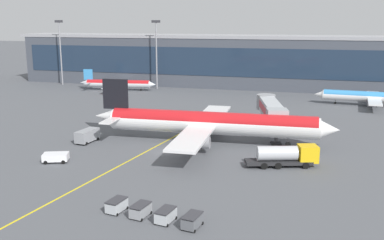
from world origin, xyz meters
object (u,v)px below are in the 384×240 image
(baggage_cart_2, at_px, (166,215))
(baggage_cart_3, at_px, (192,221))
(commuter_jet_far, at_px, (118,84))
(pushback_tug, at_px, (56,157))
(main_airliner, at_px, (210,123))
(baggage_cart_0, at_px, (117,205))
(baggage_cart_1, at_px, (141,210))
(fuel_tanker, at_px, (286,155))
(crew_van, at_px, (87,135))
(commuter_jet_near, at_px, (371,97))

(baggage_cart_2, bearing_deg, baggage_cart_3, -9.01)
(commuter_jet_far, bearing_deg, pushback_tug, -72.34)
(main_airliner, xyz_separation_m, baggage_cart_3, (6.03, -33.10, -2.95))
(baggage_cart_0, xyz_separation_m, baggage_cart_1, (3.16, -0.50, 0.00))
(commuter_jet_far, bearing_deg, fuel_tanker, -47.50)
(pushback_tug, bearing_deg, crew_van, 95.14)
(baggage_cart_0, distance_m, commuter_jet_far, 92.56)
(baggage_cart_0, relative_size, commuter_jet_near, 0.10)
(fuel_tanker, height_order, commuter_jet_near, commuter_jet_near)
(main_airliner, distance_m, baggage_cart_1, 32.23)
(pushback_tug, relative_size, baggage_cart_1, 1.53)
(fuel_tanker, height_order, baggage_cart_2, fuel_tanker)
(baggage_cart_0, distance_m, baggage_cart_3, 9.60)
(baggage_cart_0, height_order, baggage_cart_2, same)
(baggage_cart_0, bearing_deg, baggage_cart_1, -9.01)
(fuel_tanker, distance_m, commuter_jet_far, 84.04)
(crew_van, relative_size, commuter_jet_near, 0.18)
(commuter_jet_near, bearing_deg, crew_van, -135.94)
(baggage_cart_3, bearing_deg, main_airliner, 100.32)
(main_airliner, height_order, baggage_cart_2, main_airliner)
(pushback_tug, relative_size, baggage_cart_3, 1.53)
(main_airliner, distance_m, baggage_cart_3, 33.77)
(pushback_tug, height_order, baggage_cart_3, baggage_cart_3)
(baggage_cart_2, bearing_deg, fuel_tanker, 63.76)
(baggage_cart_0, height_order, commuter_jet_far, commuter_jet_far)
(commuter_jet_near, bearing_deg, baggage_cart_3, -107.90)
(fuel_tanker, height_order, baggage_cart_1, fuel_tanker)
(main_airliner, height_order, commuter_jet_far, main_airliner)
(fuel_tanker, height_order, crew_van, fuel_tanker)
(crew_van, xyz_separation_m, commuter_jet_near, (52.95, 51.24, 1.14))
(pushback_tug, distance_m, commuter_jet_far, 72.99)
(crew_van, height_order, baggage_cart_2, crew_van)
(baggage_cart_0, height_order, commuter_jet_near, commuter_jet_near)
(baggage_cart_1, height_order, baggage_cart_3, same)
(pushback_tug, bearing_deg, baggage_cart_3, -30.83)
(baggage_cart_2, distance_m, commuter_jet_near, 83.21)
(pushback_tug, height_order, baggage_cart_1, baggage_cart_1)
(baggage_cart_1, distance_m, baggage_cart_2, 3.20)
(baggage_cart_3, bearing_deg, pushback_tug, 149.17)
(baggage_cart_2, distance_m, baggage_cart_3, 3.20)
(baggage_cart_1, relative_size, commuter_jet_near, 0.10)
(crew_van, bearing_deg, commuter_jet_near, 44.06)
(baggage_cart_0, xyz_separation_m, commuter_jet_far, (-39.16, 83.85, 1.35))
(commuter_jet_far, bearing_deg, baggage_cart_2, -61.81)
(baggage_cart_2, distance_m, commuter_jet_far, 96.29)
(baggage_cart_3, bearing_deg, baggage_cart_2, 170.99)
(fuel_tanker, bearing_deg, commuter_jet_near, 72.63)
(main_airliner, bearing_deg, commuter_jet_near, 55.39)
(crew_van, distance_m, baggage_cart_2, 36.31)
(pushback_tug, bearing_deg, baggage_cart_1, -36.28)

